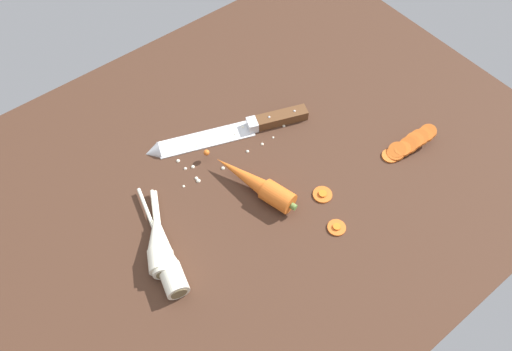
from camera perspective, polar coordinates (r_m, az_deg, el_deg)
ground_plane at (r=101.58cm, az=-0.70°, el=-0.38°), size 120.00×90.00×4.00cm
chefs_knife at (r=105.45cm, az=-3.43°, el=4.84°), size 33.68×15.34×4.18cm
whole_carrot at (r=96.07cm, az=-0.01°, el=-0.88°), size 8.57×21.38×4.20cm
parsnip_front at (r=91.59cm, az=-11.04°, el=-7.44°), size 9.67×16.56×4.00cm
parsnip_mid_left at (r=91.26cm, az=-10.66°, el=-7.70°), size 9.91×16.93×4.00cm
parsnip_mid_right at (r=90.22cm, az=-10.28°, el=-8.90°), size 7.78×23.17×4.00cm
carrot_slice_stack at (r=106.98cm, az=16.86°, el=3.40°), size 12.32×4.83×3.84cm
carrot_slice_stray_near at (r=97.65cm, az=7.51°, el=-2.09°), size 3.75×3.75×0.70cm
carrot_slice_stray_mid at (r=94.37cm, az=9.08°, el=-5.76°), size 3.43×3.43×0.70cm
mince_crumbs at (r=103.32cm, az=-3.38°, el=3.13°), size 25.67×8.59×0.88cm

